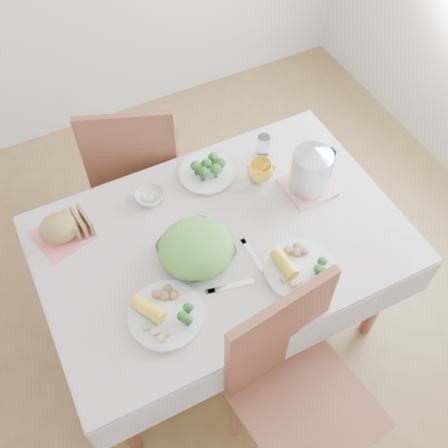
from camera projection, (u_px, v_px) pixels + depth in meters
name	position (u px, v px, depth m)	size (l,w,h in m)	color
floor	(222.00, 319.00, 2.79)	(3.60, 3.60, 0.00)	brown
dining_table	(222.00, 284.00, 2.49)	(1.40, 0.90, 0.75)	brown
tablecloth	(222.00, 238.00, 2.18)	(1.50, 1.00, 0.01)	beige
chair_near	(305.00, 413.00, 2.05)	(0.48, 0.48, 1.05)	brown
chair_far	(138.00, 167.00, 2.81)	(0.46, 0.46, 1.02)	brown
salad_bowl	(196.00, 252.00, 2.09)	(0.28, 0.28, 0.07)	white
dinner_plate_left	(166.00, 315.00, 1.95)	(0.29, 0.29, 0.02)	white
dinner_plate_right	(299.00, 270.00, 2.07)	(0.29, 0.29, 0.02)	white
broccoli_plate	(207.00, 174.00, 2.37)	(0.26, 0.26, 0.02)	beige
napkin	(62.00, 235.00, 2.18)	(0.21, 0.21, 0.00)	#FF6B6A
bread_loaf	(59.00, 227.00, 2.14)	(0.16, 0.15, 0.10)	olive
fruit_bowl	(150.00, 197.00, 2.28)	(0.13, 0.13, 0.04)	white
yellow_mug	(260.00, 171.00, 2.34)	(0.12, 0.12, 0.09)	yellow
glass_tumbler	(263.00, 144.00, 2.41)	(0.06, 0.06, 0.11)	white
pink_tray	(307.00, 187.00, 2.33)	(0.20, 0.20, 0.02)	pink
electric_kettle	(311.00, 170.00, 2.24)	(0.17, 0.17, 0.24)	#B2B5BA
fork_right	(253.00, 254.00, 2.13)	(0.02, 0.18, 0.00)	silver
knife	(231.00, 286.00, 2.04)	(0.02, 0.19, 0.00)	silver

